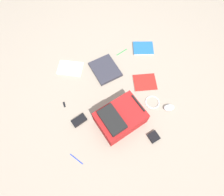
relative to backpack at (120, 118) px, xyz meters
name	(u,v)px	position (x,y,z in m)	size (l,w,h in m)	color
ground_plane	(115,94)	(-0.29, 0.05, -0.10)	(3.68, 3.68, 0.00)	gray
backpack	(120,118)	(0.00, 0.00, 0.00)	(0.40, 0.48, 0.22)	maroon
laptop	(105,69)	(-0.59, 0.04, -0.08)	(0.36, 0.32, 0.03)	#24242C
book_manual	(70,68)	(-0.72, -0.32, -0.09)	(0.27, 0.31, 0.02)	silver
book_red	(145,82)	(-0.32, 0.39, -0.09)	(0.24, 0.27, 0.01)	silver
book_blue	(143,48)	(-0.74, 0.53, -0.08)	(0.24, 0.27, 0.02)	silver
computer_mouse	(169,108)	(0.02, 0.50, -0.08)	(0.07, 0.10, 0.04)	silver
cable_coil	(152,102)	(-0.09, 0.37, -0.09)	(0.14, 0.14, 0.01)	silver
power_brick	(79,121)	(-0.12, -0.36, -0.08)	(0.07, 0.14, 0.03)	black
pen_black	(122,52)	(-0.77, 0.28, -0.09)	(0.01, 0.01, 0.15)	#198C33
pen_blue	(76,159)	(0.21, -0.46, -0.09)	(0.01, 0.01, 0.14)	#1933B2
earbud_pouch	(154,137)	(0.24, 0.25, -0.08)	(0.09, 0.09, 0.03)	black
usb_stick	(64,104)	(-0.33, -0.47, -0.09)	(0.02, 0.06, 0.01)	black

